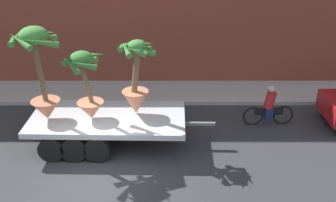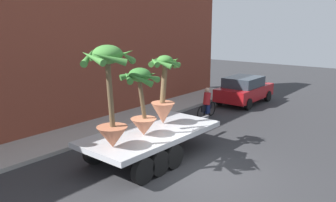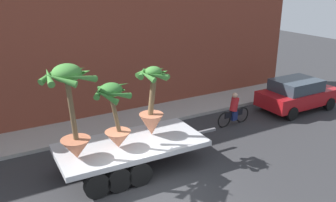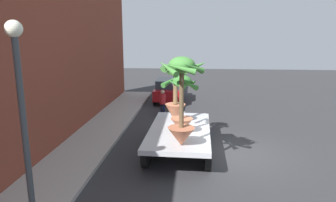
# 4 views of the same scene
# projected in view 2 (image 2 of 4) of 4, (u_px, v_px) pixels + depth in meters

# --- Properties ---
(ground_plane) EXTENTS (60.00, 60.00, 0.00)m
(ground_plane) POSITION_uv_depth(u_px,v_px,m) (204.00, 175.00, 10.38)
(ground_plane) COLOR #2D2D30
(sidewalk) EXTENTS (24.00, 2.20, 0.15)m
(sidewalk) POSITION_uv_depth(u_px,v_px,m) (81.00, 134.00, 14.07)
(sidewalk) COLOR #A39E99
(sidewalk) RESTS_ON ground
(building_facade) EXTENTS (24.00, 1.20, 7.53)m
(building_facade) POSITION_uv_depth(u_px,v_px,m) (51.00, 43.00, 14.28)
(building_facade) COLOR brown
(building_facade) RESTS_ON ground
(flatbed_trailer) EXTENTS (6.03, 2.51, 0.98)m
(flatbed_trailer) POSITION_uv_depth(u_px,v_px,m) (147.00, 139.00, 11.39)
(flatbed_trailer) COLOR #B7BABF
(flatbed_trailer) RESTS_ON ground
(potted_palm_rear) EXTENTS (1.38, 1.42, 2.24)m
(potted_palm_rear) POSITION_uv_depth(u_px,v_px,m) (142.00, 103.00, 10.78)
(potted_palm_rear) COLOR #C17251
(potted_palm_rear) RESTS_ON flatbed_trailer
(potted_palm_middle) EXTENTS (1.64, 1.69, 3.01)m
(potted_palm_middle) POSITION_uv_depth(u_px,v_px,m) (110.00, 94.00, 9.59)
(potted_palm_middle) COLOR #B26647
(potted_palm_middle) RESTS_ON flatbed_trailer
(potted_palm_front) EXTENTS (1.22, 1.23, 2.49)m
(potted_palm_front) POSITION_uv_depth(u_px,v_px,m) (164.00, 95.00, 12.14)
(potted_palm_front) COLOR #C17251
(potted_palm_front) RESTS_ON flatbed_trailer
(cyclist) EXTENTS (1.84, 0.37, 1.54)m
(cyclist) POSITION_uv_depth(u_px,v_px,m) (207.00, 104.00, 16.61)
(cyclist) COLOR black
(cyclist) RESTS_ON ground
(parked_car) EXTENTS (4.08, 1.97, 1.58)m
(parked_car) POSITION_uv_depth(u_px,v_px,m) (244.00, 89.00, 19.56)
(parked_car) COLOR maroon
(parked_car) RESTS_ON ground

